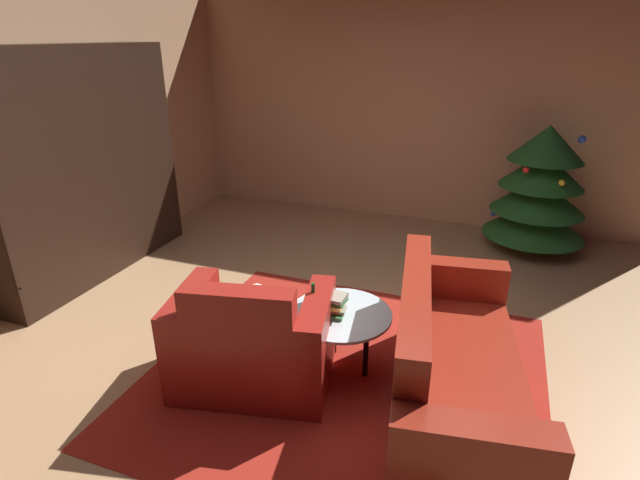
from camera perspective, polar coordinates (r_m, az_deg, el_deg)
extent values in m
plane|color=#AA8058|center=(3.72, 2.10, -12.65)|extent=(7.29, 7.29, 0.00)
cube|color=tan|center=(6.08, 11.71, 15.02)|extent=(5.70, 0.06, 2.76)
cube|color=tan|center=(4.79, -32.20, 10.06)|extent=(0.06, 6.20, 2.76)
cube|color=maroon|center=(3.50, 3.02, -15.24)|extent=(2.59, 2.41, 0.01)
cube|color=black|center=(4.88, -24.17, 7.63)|extent=(0.03, 2.10, 2.09)
cube|color=black|center=(5.75, -18.32, 10.50)|extent=(0.35, 0.02, 2.09)
cube|color=black|center=(5.32, -23.67, -3.01)|extent=(0.32, 2.05, 0.03)
cube|color=black|center=(5.19, -24.26, 0.41)|extent=(0.32, 2.05, 0.03)
cube|color=black|center=(5.08, -24.88, 3.99)|extent=(0.32, 2.05, 0.02)
cube|color=black|center=(5.00, -25.53, 7.71)|extent=(0.32, 2.05, 0.02)
cube|color=black|center=(4.93, -26.21, 11.55)|extent=(0.32, 2.05, 0.02)
cube|color=black|center=(4.89, -26.92, 15.47)|extent=(0.32, 2.05, 0.02)
cube|color=black|center=(4.87, -27.67, 19.43)|extent=(0.32, 2.05, 0.03)
cube|color=black|center=(5.10, -26.46, 7.16)|extent=(0.05, 0.88, 0.55)
cube|color=black|center=(5.08, -26.26, 7.15)|extent=(0.03, 0.91, 0.58)
cube|color=purple|center=(5.98, -18.17, 1.69)|extent=(0.19, 0.04, 0.19)
cube|color=#BD3819|center=(5.93, -18.31, 1.60)|extent=(0.23, 0.03, 0.20)
cube|color=orange|center=(5.89, -18.51, 1.77)|extent=(0.25, 0.04, 0.28)
cube|color=gold|center=(5.89, -19.05, 1.32)|extent=(0.17, 0.04, 0.20)
cube|color=navy|center=(5.83, -19.02, 1.24)|extent=(0.25, 0.03, 0.22)
cube|color=orange|center=(5.81, -19.26, 1.10)|extent=(0.24, 0.03, 0.22)
cube|color=#B3A699|center=(5.88, -18.42, 5.16)|extent=(0.20, 0.03, 0.24)
cube|color=teal|center=(5.87, -18.67, 5.05)|extent=(0.18, 0.03, 0.24)
cube|color=#A4A093|center=(5.83, -18.80, 4.91)|extent=(0.21, 0.03, 0.23)
cube|color=#C09E9D|center=(5.80, -19.12, 4.96)|extent=(0.19, 0.03, 0.27)
cube|color=#36853E|center=(5.77, -19.20, 4.59)|extent=(0.22, 0.03, 0.22)
cube|color=#428833|center=(5.76, -19.42, 4.31)|extent=(0.21, 0.03, 0.18)
cube|color=#287041|center=(5.73, -19.91, 4.69)|extent=(0.16, 0.04, 0.28)
cube|color=orange|center=(5.65, -19.85, 14.77)|extent=(0.22, 0.04, 0.19)
cube|color=#B8AB97|center=(5.63, -20.37, 14.61)|extent=(0.17, 0.05, 0.18)
cube|color=#145180|center=(5.56, -20.39, 14.53)|extent=(0.25, 0.03, 0.18)
cube|color=#B52C23|center=(5.55, -20.98, 14.71)|extent=(0.18, 0.04, 0.23)
cube|color=navy|center=(5.50, -21.12, 14.43)|extent=(0.23, 0.05, 0.19)
cube|color=#258847|center=(5.61, -20.24, 18.33)|extent=(0.24, 0.04, 0.21)
cube|color=red|center=(5.59, -20.72, 18.34)|extent=(0.20, 0.03, 0.22)
cube|color=#30804B|center=(5.56, -21.12, 18.27)|extent=(0.19, 0.04, 0.23)
cube|color=#3E4022|center=(5.51, -21.37, 18.15)|extent=(0.22, 0.04, 0.21)
cube|color=gold|center=(5.48, -21.84, 18.45)|extent=(0.19, 0.03, 0.29)
cube|color=gold|center=(5.44, -21.86, 18.28)|extent=(0.24, 0.03, 0.26)
cube|color=#2F7F38|center=(5.41, -22.02, 18.12)|extent=(0.26, 0.03, 0.24)
cube|color=#404223|center=(5.39, -22.37, 17.94)|extent=(0.24, 0.03, 0.21)
cube|color=maroon|center=(3.36, -7.61, -12.95)|extent=(0.80, 0.83, 0.40)
cube|color=maroon|center=(2.91, -9.47, -9.42)|extent=(0.69, 0.29, 0.42)
cube|color=maroon|center=(3.22, -0.39, -12.00)|extent=(0.31, 0.72, 0.64)
cube|color=maroon|center=(3.42, -14.56, -10.49)|extent=(0.31, 0.72, 0.64)
ellipsoid|color=beige|center=(3.25, -6.95, -8.12)|extent=(0.31, 0.23, 0.18)
sphere|color=beige|center=(3.34, -7.38, -6.15)|extent=(0.13, 0.13, 0.13)
cube|color=maroon|center=(3.13, 15.43, -16.53)|extent=(0.91, 1.50, 0.43)
cube|color=maroon|center=(2.85, 10.84, -9.12)|extent=(0.36, 1.42, 0.48)
cube|color=maroon|center=(3.71, 15.07, -7.28)|extent=(0.72, 0.27, 0.69)
cylinder|color=black|center=(3.37, 5.36, -12.53)|extent=(0.04, 0.04, 0.43)
cylinder|color=black|center=(3.57, 1.67, -10.10)|extent=(0.04, 0.04, 0.43)
cylinder|color=black|center=(3.31, 0.00, -13.13)|extent=(0.04, 0.04, 0.43)
cylinder|color=silver|center=(3.30, 2.36, -8.58)|extent=(0.69, 0.69, 0.02)
cube|color=#3C7A41|center=(3.27, 1.17, -8.39)|extent=(0.20, 0.18, 0.03)
cube|color=gray|center=(3.26, 1.26, -7.99)|extent=(0.21, 0.13, 0.03)
cube|color=#B93820|center=(3.24, 1.08, -7.65)|extent=(0.16, 0.12, 0.03)
cube|color=gold|center=(3.23, 1.15, -7.36)|extent=(0.19, 0.19, 0.02)
cube|color=#388A49|center=(3.24, 1.12, -6.88)|extent=(0.23, 0.15, 0.02)
cube|color=gray|center=(3.22, 1.39, -6.56)|extent=(0.19, 0.15, 0.02)
cylinder|color=#155022|center=(3.19, -0.80, -7.60)|extent=(0.06, 0.06, 0.19)
cylinder|color=#155022|center=(3.13, -0.81, -5.60)|extent=(0.02, 0.02, 0.07)
cylinder|color=brown|center=(5.80, 23.24, -0.13)|extent=(0.08, 0.08, 0.16)
cone|color=#1E5521|center=(5.71, 23.64, 2.28)|extent=(1.04, 1.04, 0.36)
cone|color=#1E5521|center=(5.63, 24.07, 4.85)|extent=(0.94, 0.94, 0.36)
cone|color=#1E5521|center=(5.56, 24.51, 7.49)|extent=(0.84, 0.84, 0.36)
cone|color=#1E5521|center=(5.51, 24.97, 10.19)|extent=(0.74, 0.74, 0.36)
sphere|color=blue|center=(5.62, 19.47, 2.89)|extent=(0.06, 0.06, 0.06)
sphere|color=red|center=(5.26, 22.83, 7.53)|extent=(0.06, 0.06, 0.06)
sphere|color=blue|center=(5.92, 24.94, 7.14)|extent=(0.05, 0.05, 0.05)
sphere|color=blue|center=(5.52, 28.17, 10.28)|extent=(0.08, 0.08, 0.08)
sphere|color=yellow|center=(5.30, 26.29, 5.99)|extent=(0.06, 0.06, 0.06)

